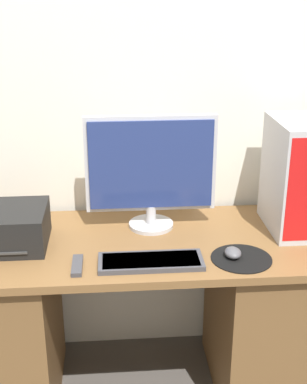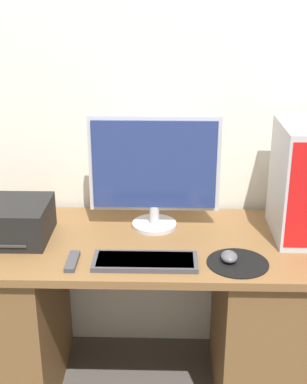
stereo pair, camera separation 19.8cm
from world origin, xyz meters
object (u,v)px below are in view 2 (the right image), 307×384
remote_control (72,261)px  computer_tower (304,182)px  monitor (154,169)px  mouse (229,257)px  keyboard (145,261)px

remote_control → computer_tower: bearing=16.7°
monitor → mouse: bearing=-47.3°
monitor → mouse: 0.46m
remote_control → mouse: bearing=2.5°
mouse → computer_tower: bearing=38.0°
monitor → remote_control: bearing=-131.4°
keyboard → computer_tower: 0.68m
monitor → computer_tower: size_ratio=1.16×
keyboard → computer_tower: size_ratio=0.83×
computer_tower → remote_control: 0.91m
keyboard → mouse: 0.30m
mouse → remote_control: mouse is taller
monitor → remote_control: monitor is taller
remote_control → monitor: bearing=48.6°
mouse → remote_control: (-0.55, -0.02, -0.01)m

